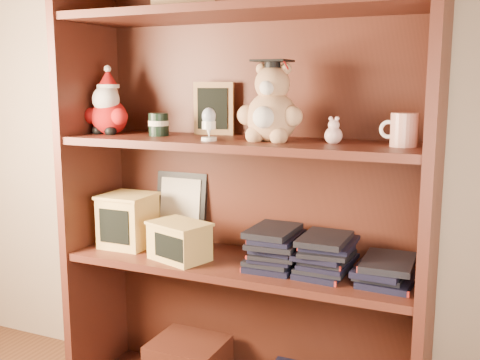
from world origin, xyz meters
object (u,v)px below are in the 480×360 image
(bookcase, at_px, (246,190))
(teacher_mug, at_px, (403,130))
(grad_teddy_bear, at_px, (271,110))
(treats_box, at_px, (128,220))

(bookcase, distance_m, teacher_mug, 0.55)
(grad_teddy_bear, xyz_separation_m, treats_box, (-0.54, 0.01, -0.40))
(bookcase, height_order, grad_teddy_bear, bookcase)
(bookcase, distance_m, treats_box, 0.46)
(bookcase, height_order, treats_box, bookcase)
(bookcase, relative_size, grad_teddy_bear, 6.33)
(teacher_mug, bearing_deg, treats_box, -179.95)
(bookcase, relative_size, teacher_mug, 15.06)
(bookcase, relative_size, treats_box, 8.54)
(bookcase, xyz_separation_m, teacher_mug, (0.50, -0.05, 0.22))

